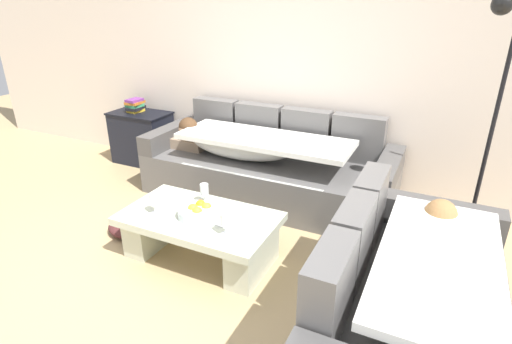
{
  "coord_description": "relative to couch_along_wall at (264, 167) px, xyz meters",
  "views": [
    {
      "loc": [
        1.66,
        -1.85,
        1.91
      ],
      "look_at": [
        0.28,
        1.0,
        0.55
      ],
      "focal_mm": 28.37,
      "sensor_mm": 36.0,
      "label": 1
    }
  ],
  "objects": [
    {
      "name": "wine_glass_near_right",
      "position": [
        0.32,
        -1.36,
        0.17
      ],
      "size": [
        0.07,
        0.07,
        0.17
      ],
      "color": "silver",
      "rests_on": "coffee_table"
    },
    {
      "name": "book_stack_on_cabinet",
      "position": [
        -1.84,
        0.23,
        0.39
      ],
      "size": [
        0.19,
        0.23,
        0.16
      ],
      "color": "gold",
      "rests_on": "side_cabinet"
    },
    {
      "name": "ground_plane",
      "position": [
        -0.07,
        -1.63,
        -0.33
      ],
      "size": [
        14.0,
        14.0,
        0.0
      ],
      "primitive_type": "plane",
      "color": "tan"
    },
    {
      "name": "floor_lamp",
      "position": [
        1.86,
        -0.16,
        0.79
      ],
      "size": [
        0.33,
        0.31,
        1.95
      ],
      "color": "black",
      "rests_on": "ground_plane"
    },
    {
      "name": "open_magazine",
      "position": [
        0.28,
        -1.2,
        0.06
      ],
      "size": [
        0.29,
        0.23,
        0.01
      ],
      "primitive_type": "cube",
      "rotation": [
        0.0,
        0.0,
        -0.07
      ],
      "color": "white",
      "rests_on": "coffee_table"
    },
    {
      "name": "side_cabinet",
      "position": [
        -1.78,
        0.22,
        -0.01
      ],
      "size": [
        0.72,
        0.44,
        0.64
      ],
      "color": "black",
      "rests_on": "ground_plane"
    },
    {
      "name": "couch_along_wall",
      "position": [
        0.0,
        0.0,
        0.0
      ],
      "size": [
        2.52,
        0.92,
        0.88
      ],
      "color": "#5B5958",
      "rests_on": "ground_plane"
    },
    {
      "name": "back_wall",
      "position": [
        -0.07,
        0.52,
        1.02
      ],
      "size": [
        9.0,
        0.1,
        2.7
      ],
      "primitive_type": "cube",
      "color": "beige",
      "rests_on": "ground_plane"
    },
    {
      "name": "wine_glass_near_left",
      "position": [
        -0.32,
        -1.33,
        0.17
      ],
      "size": [
        0.07,
        0.07,
        0.17
      ],
      "color": "silver",
      "rests_on": "coffee_table"
    },
    {
      "name": "coffee_table",
      "position": [
        0.01,
        -1.22,
        -0.09
      ],
      "size": [
        1.2,
        0.68,
        0.38
      ],
      "color": "beige",
      "rests_on": "ground_plane"
    },
    {
      "name": "crumpled_garment",
      "position": [
        -0.78,
        -1.19,
        -0.27
      ],
      "size": [
        0.5,
        0.46,
        0.12
      ],
      "primitive_type": "ellipsoid",
      "rotation": [
        0.0,
        0.0,
        2.71
      ],
      "color": "#4C2323",
      "rests_on": "ground_plane"
    },
    {
      "name": "wine_glass_far_back",
      "position": [
        -0.06,
        -1.02,
        0.17
      ],
      "size": [
        0.07,
        0.07,
        0.17
      ],
      "color": "silver",
      "rests_on": "coffee_table"
    },
    {
      "name": "fruit_bowl",
      "position": [
        0.0,
        -1.23,
        0.09
      ],
      "size": [
        0.28,
        0.28,
        0.1
      ],
      "color": "silver",
      "rests_on": "coffee_table"
    },
    {
      "name": "couch_near_window",
      "position": [
        1.59,
        -1.49,
        0.01
      ],
      "size": [
        0.92,
        1.77,
        0.88
      ],
      "rotation": [
        0.0,
        0.0,
        1.57
      ],
      "color": "#5B5958",
      "rests_on": "ground_plane"
    }
  ]
}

